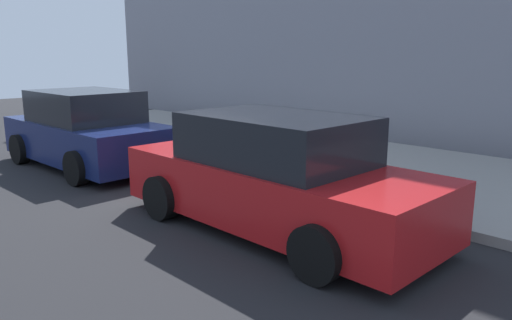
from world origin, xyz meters
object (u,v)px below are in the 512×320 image
(suitcase_olive_0, at_px, (338,164))
(suitcase_teal_5, at_px, (234,150))
(fire_hydrant, at_px, (208,137))
(suitcase_maroon_3, at_px, (272,154))
(suitcase_navy_4, at_px, (249,151))
(suitcase_red_2, at_px, (292,158))
(bollard_post, at_px, (185,135))
(parked_car_navy_1, at_px, (87,131))
(suitcase_silver_1, at_px, (314,163))
(parked_car_red_0, at_px, (275,176))

(suitcase_olive_0, height_order, suitcase_teal_5, suitcase_olive_0)
(suitcase_teal_5, relative_size, fire_hydrant, 0.92)
(suitcase_teal_5, bearing_deg, suitcase_olive_0, -178.27)
(suitcase_teal_5, bearing_deg, suitcase_maroon_3, -177.53)
(suitcase_navy_4, bearing_deg, suitcase_teal_5, -3.18)
(suitcase_olive_0, relative_size, suitcase_red_2, 1.13)
(bollard_post, bearing_deg, fire_hydrant, -166.18)
(fire_hydrant, bearing_deg, suitcase_maroon_3, -179.45)
(suitcase_olive_0, xyz_separation_m, suitcase_red_2, (0.99, 0.03, -0.04))
(suitcase_olive_0, bearing_deg, parked_car_navy_1, 22.71)
(suitcase_silver_1, distance_m, suitcase_maroon_3, 1.00)
(suitcase_olive_0, height_order, parked_car_navy_1, parked_car_navy_1)
(suitcase_red_2, xyz_separation_m, suitcase_maroon_3, (0.53, 0.00, -0.00))
(suitcase_silver_1, bearing_deg, suitcase_navy_4, 4.13)
(suitcase_teal_5, height_order, parked_car_navy_1, parked_car_navy_1)
(suitcase_teal_5, bearing_deg, suitcase_red_2, -178.30)
(parked_car_red_0, bearing_deg, suitcase_silver_1, -64.54)
(fire_hydrant, bearing_deg, suitcase_navy_4, 177.75)
(fire_hydrant, bearing_deg, parked_car_red_0, 152.49)
(parked_car_red_0, bearing_deg, parked_car_navy_1, 0.00)
(suitcase_olive_0, bearing_deg, suitcase_navy_4, 2.87)
(suitcase_maroon_3, distance_m, parked_car_red_0, 2.85)
(suitcase_maroon_3, bearing_deg, parked_car_navy_1, 30.74)
(suitcase_navy_4, bearing_deg, fire_hydrant, -2.25)
(parked_car_red_0, bearing_deg, suitcase_navy_4, -37.81)
(suitcase_maroon_3, relative_size, parked_car_red_0, 0.20)
(suitcase_maroon_3, relative_size, parked_car_navy_1, 0.22)
(suitcase_maroon_3, xyz_separation_m, parked_car_red_0, (-1.98, 2.03, 0.28))
(suitcase_silver_1, relative_size, bollard_post, 0.94)
(parked_car_navy_1, bearing_deg, suitcase_teal_5, -140.27)
(suitcase_maroon_3, bearing_deg, suitcase_teal_5, 2.47)
(fire_hydrant, bearing_deg, parked_car_navy_1, 52.73)
(suitcase_maroon_3, height_order, suitcase_navy_4, suitcase_maroon_3)
(suitcase_olive_0, bearing_deg, suitcase_teal_5, 1.73)
(parked_car_navy_1, bearing_deg, suitcase_maroon_3, -149.26)
(suitcase_olive_0, height_order, suitcase_red_2, suitcase_olive_0)
(suitcase_navy_4, height_order, parked_car_red_0, parked_car_red_0)
(bollard_post, bearing_deg, suitcase_teal_5, -175.18)
(fire_hydrant, xyz_separation_m, parked_car_navy_1, (1.53, 2.01, 0.18))
(suitcase_teal_5, bearing_deg, parked_car_navy_1, 39.73)
(suitcase_olive_0, bearing_deg, bollard_post, 2.86)
(suitcase_olive_0, relative_size, parked_car_navy_1, 0.19)
(suitcase_silver_1, xyz_separation_m, suitcase_teal_5, (2.02, 0.08, -0.01))
(suitcase_maroon_3, distance_m, parked_car_navy_1, 3.98)
(suitcase_olive_0, relative_size, bollard_post, 0.91)
(suitcase_olive_0, distance_m, suitcase_silver_1, 0.52)
(bollard_post, xyz_separation_m, parked_car_red_0, (-4.48, 1.86, 0.16))
(suitcase_red_2, distance_m, fire_hydrant, 2.41)
(suitcase_teal_5, height_order, parked_car_red_0, parked_car_red_0)
(suitcase_olive_0, height_order, suitcase_navy_4, suitcase_navy_4)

